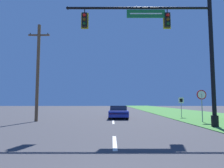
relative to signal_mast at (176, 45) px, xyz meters
The scene contains 7 objects.
grass_verge_right 20.98m from the signal_mast, 71.64° to the left, with size 10.00×110.00×0.04m.
road_center_line 13.12m from the signal_mast, 110.04° to the left, with size 0.16×34.80×0.01m.
signal_mast is the anchor object (origin of this frame).
car_ahead 9.44m from the signal_mast, 115.89° to the left, with size 1.93×4.72×1.19m.
stop_sign 5.45m from the signal_mast, 46.66° to the left, with size 0.76×0.07×2.50m.
route_sign_post 9.29m from the signal_mast, 69.69° to the left, with size 0.55×0.06×2.03m.
utility_pole_near 11.20m from the signal_mast, 159.78° to the left, with size 1.80×0.26×8.19m.
Camera 1 is at (-0.10, -2.00, 1.58)m, focal length 32.00 mm.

